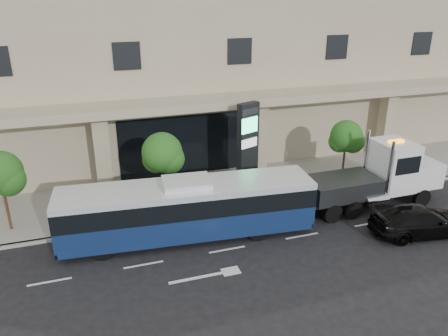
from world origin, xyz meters
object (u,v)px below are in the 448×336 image
object	(u,v)px
tow_truck	(379,177)
signage_pylon	(248,147)
city_bus	(187,208)
black_sedan	(420,221)

from	to	relation	value
tow_truck	signage_pylon	world-z (taller)	signage_pylon
city_bus	signage_pylon	distance (m)	6.42
black_sedan	signage_pylon	size ratio (longest dim) A/B	0.94
city_bus	signage_pylon	bearing A→B (deg)	46.16
black_sedan	tow_truck	bearing A→B (deg)	8.39
black_sedan	signage_pylon	bearing A→B (deg)	48.24
city_bus	black_sedan	world-z (taller)	city_bus
tow_truck	signage_pylon	bearing A→B (deg)	147.39
black_sedan	signage_pylon	distance (m)	10.17
black_sedan	city_bus	bearing A→B (deg)	80.67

